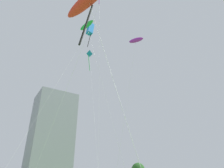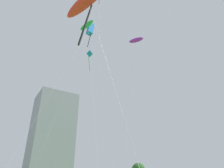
{
  "view_description": "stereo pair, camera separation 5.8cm",
  "coord_description": "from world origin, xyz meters",
  "px_view_note": "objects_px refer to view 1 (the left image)",
  "views": [
    {
      "loc": [
        -11.53,
        -6.99,
        1.55
      ],
      "look_at": [
        2.32,
        12.88,
        13.96
      ],
      "focal_mm": 32.85,
      "sensor_mm": 36.0,
      "label": 1
    },
    {
      "loc": [
        -11.48,
        -7.03,
        1.55
      ],
      "look_at": [
        2.32,
        12.88,
        13.96
      ],
      "focal_mm": 32.85,
      "sensor_mm": 36.0,
      "label": 2
    }
  ],
  "objects_px": {
    "kite_flying_2": "(89,57)",
    "distant_highrise_1": "(51,139)",
    "kite_flying_4": "(88,0)",
    "kite_flying_8": "(90,29)",
    "kite_flying_3": "(87,25)",
    "kite_flying_0": "(136,40)"
  },
  "relations": [
    {
      "from": "kite_flying_3",
      "to": "kite_flying_8",
      "type": "relative_size",
      "value": 0.86
    },
    {
      "from": "kite_flying_2",
      "to": "distant_highrise_1",
      "type": "relative_size",
      "value": 0.44
    },
    {
      "from": "kite_flying_2",
      "to": "kite_flying_3",
      "type": "bearing_deg",
      "value": -121.14
    },
    {
      "from": "kite_flying_3",
      "to": "kite_flying_0",
      "type": "bearing_deg",
      "value": -19.08
    },
    {
      "from": "kite_flying_2",
      "to": "kite_flying_8",
      "type": "xyz_separation_m",
      "value": [
        -2.94,
        -5.29,
        1.94
      ]
    },
    {
      "from": "kite_flying_8",
      "to": "distant_highrise_1",
      "type": "distance_m",
      "value": 111.4
    },
    {
      "from": "distant_highrise_1",
      "to": "kite_flying_2",
      "type": "bearing_deg",
      "value": -102.1
    },
    {
      "from": "distant_highrise_1",
      "to": "kite_flying_8",
      "type": "bearing_deg",
      "value": -102.84
    },
    {
      "from": "kite_flying_0",
      "to": "distant_highrise_1",
      "type": "relative_size",
      "value": 0.39
    },
    {
      "from": "kite_flying_0",
      "to": "kite_flying_3",
      "type": "relative_size",
      "value": 0.95
    },
    {
      "from": "kite_flying_2",
      "to": "distant_highrise_1",
      "type": "bearing_deg",
      "value": 74.62
    },
    {
      "from": "kite_flying_4",
      "to": "distant_highrise_1",
      "type": "bearing_deg",
      "value": 72.11
    },
    {
      "from": "kite_flying_4",
      "to": "kite_flying_0",
      "type": "bearing_deg",
      "value": 38.98
    },
    {
      "from": "kite_flying_3",
      "to": "distant_highrise_1",
      "type": "bearing_deg",
      "value": 73.21
    },
    {
      "from": "kite_flying_3",
      "to": "kite_flying_4",
      "type": "xyz_separation_m",
      "value": [
        -7.02,
        -14.54,
        -13.05
      ]
    },
    {
      "from": "kite_flying_3",
      "to": "kite_flying_4",
      "type": "height_order",
      "value": "kite_flying_3"
    },
    {
      "from": "kite_flying_0",
      "to": "kite_flying_2",
      "type": "height_order",
      "value": "kite_flying_2"
    },
    {
      "from": "kite_flying_4",
      "to": "kite_flying_8",
      "type": "bearing_deg",
      "value": 62.47
    },
    {
      "from": "kite_flying_2",
      "to": "distant_highrise_1",
      "type": "distance_m",
      "value": 105.59
    },
    {
      "from": "kite_flying_2",
      "to": "kite_flying_4",
      "type": "xyz_separation_m",
      "value": [
        -12.45,
        -23.52,
        -14.34
      ]
    },
    {
      "from": "kite_flying_0",
      "to": "distant_highrise_1",
      "type": "height_order",
      "value": "distant_highrise_1"
    },
    {
      "from": "kite_flying_4",
      "to": "distant_highrise_1",
      "type": "relative_size",
      "value": 0.19
    }
  ]
}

